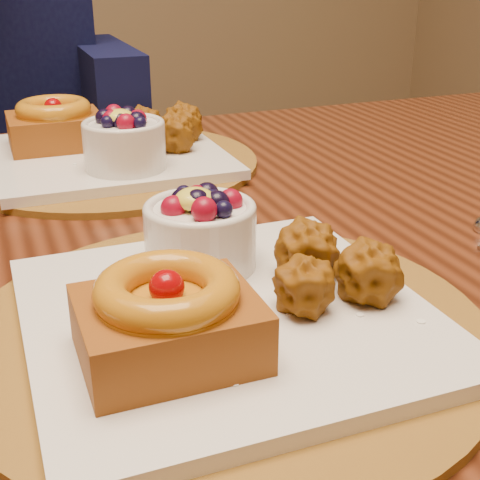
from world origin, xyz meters
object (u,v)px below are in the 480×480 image
at_px(place_setting_far, 107,147).
at_px(chair_far, 6,216).
at_px(place_setting_near, 221,299).
at_px(dining_table, 156,294).

bearing_deg(place_setting_far, chair_far, 103.15).
bearing_deg(place_setting_near, chair_far, 97.45).
distance_m(dining_table, place_setting_near, 0.24).
bearing_deg(chair_far, dining_table, -85.45).
xyz_separation_m(place_setting_far, chair_far, (-0.13, 0.54, -0.27)).
height_order(dining_table, chair_far, chair_far).
xyz_separation_m(dining_table, chair_far, (-0.13, 0.75, -0.17)).
relative_size(dining_table, place_setting_far, 4.21).
distance_m(dining_table, chair_far, 0.78).
bearing_deg(dining_table, place_setting_near, -90.74).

